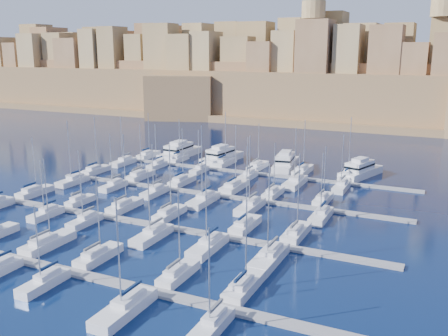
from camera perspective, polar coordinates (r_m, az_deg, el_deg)
The scene contains 52 objects.
ground at distance 102.07m, azimuth -3.55°, elevation -4.64°, with size 600.00×600.00×0.00m, color #030C32.
pontoon_near at distance 76.04m, azimuth -16.16°, elevation -11.57°, with size 84.00×2.00×0.40m, color slate.
pontoon_mid_near at distance 92.25m, azimuth -7.14°, elevation -6.60°, with size 84.00×2.00×0.40m, color slate.
pontoon_mid_far at distance 110.47m, azimuth -1.06°, elevation -3.09°, with size 84.00×2.00×0.40m, color slate.
pontoon_far at distance 129.87m, azimuth 3.22°, elevation -0.58°, with size 84.00×2.00×0.40m, color slate.
sailboat_2 at distance 87.37m, azimuth -19.51°, elevation -8.08°, with size 3.05×10.15×15.07m.
sailboat_3 at distance 80.14m, azimuth -14.17°, elevation -9.69°, with size 2.70×9.01×13.56m.
sailboat_4 at distance 72.32m, azimuth -5.28°, elevation -11.94°, with size 2.54×8.48×13.25m.
sailboat_5 at distance 68.63m, azimuth 2.31°, elevation -13.36°, with size 2.81×9.36×13.01m.
sailboat_9 at distance 73.85m, azimuth -19.87°, elevation -12.19°, with size 2.42×8.05×11.78m.
sailboat_10 at distance 64.56m, azimuth -11.27°, elevation -15.44°, with size 3.10×10.33×15.39m.
sailboat_11 at distance 60.09m, azimuth -1.41°, elevation -17.56°, with size 2.45×8.18×13.09m.
sailboat_12 at distance 118.52m, azimuth -20.82°, elevation -2.57°, with size 2.75×9.16×13.24m.
sailboat_13 at distance 108.76m, azimuth -16.12°, elevation -3.62°, with size 2.20×7.34×11.70m.
sailboat_14 at distance 103.04m, azimuth -11.30°, elevation -4.27°, with size 2.81×9.37×15.71m.
sailboat_15 at distance 97.15m, azimuth -6.25°, elevation -5.18°, with size 2.69×8.97×14.59m.
sailboat_16 at distance 90.48m, azimuth 2.44°, elevation -6.53°, with size 2.79×9.31×15.44m.
sailboat_17 at distance 87.63m, azimuth 8.24°, elevation -7.35°, with size 2.87×9.58×14.96m.
sailboat_19 at distance 102.45m, azimuth -19.65°, elevation -4.94°, with size 2.33×7.78×11.72m.
sailboat_20 at distance 96.13m, azimuth -15.59°, elevation -5.84°, with size 2.38×7.92×12.09m.
sailboat_21 at distance 86.69m, azimuth -8.21°, elevation -7.59°, with size 2.91×9.70×12.72m.
sailboat_22 at distance 81.43m, azimuth -1.82°, elevation -8.85°, with size 3.01×10.04×16.55m.
sailboat_23 at distance 77.25m, azimuth 5.17°, elevation -10.18°, with size 3.24×10.81×15.92m.
sailboat_24 at distance 134.53m, azimuth -14.43°, elevation -0.25°, with size 2.69×8.95×14.77m.
sailboat_25 at distance 126.65m, azimuth -9.56°, elevation -0.86°, with size 2.85×9.50×13.94m.
sailboat_26 at distance 120.24m, azimuth -4.83°, elevation -1.49°, with size 2.77×9.24×13.78m.
sailboat_27 at distance 114.95m, azimuth 1.18°, elevation -2.13°, with size 3.22×10.73×15.19m.
sailboat_28 at distance 110.45m, azimuth 5.62°, elevation -2.87°, with size 2.52×8.40×12.17m.
sailboat_29 at distance 107.52m, azimuth 11.23°, elevation -3.53°, with size 2.57×8.57×12.39m.
sailboat_30 at distance 125.21m, azimuth -16.87°, elevation -1.42°, with size 2.82×9.41×15.73m.
sailboat_31 at distance 118.51m, azimuth -12.50°, elevation -2.00°, with size 2.42×8.07×13.22m.
sailboat_32 at distance 111.98m, azimuth -7.91°, elevation -2.71°, with size 2.52×8.41×11.90m.
sailboat_33 at distance 105.00m, azimuth -2.35°, elevation -3.66°, with size 3.09×10.32×16.96m.
sailboat_34 at distance 100.86m, azimuth 3.02°, elevation -4.40°, with size 3.04×10.14×15.67m.
sailboat_35 at distance 97.10m, azimuth 11.04°, elevation -5.38°, with size 2.77×9.23×13.45m.
sailboat_36 at distance 150.81m, azimuth -8.64°, elevation 1.48°, with size 2.74×9.14×13.63m.
sailboat_37 at distance 144.70m, azimuth -5.17°, elevation 1.07°, with size 2.40×8.01×12.48m.
sailboat_38 at distance 139.27m, azimuth 0.05°, elevation 0.65°, with size 3.08×10.27×15.17m.
sailboat_39 at distance 135.14m, azimuth 3.85°, elevation 0.21°, with size 2.88×9.60×12.62m.
sailboat_40 at distance 131.67m, azimuth 8.98°, elevation -0.28°, with size 3.15×10.49×14.34m.
sailboat_41 at distance 128.62m, azimuth 13.95°, elevation -0.84°, with size 2.87×9.58×15.70m.
sailboat_42 at distance 142.70m, azimuth -11.39°, elevation 0.68°, with size 2.73×9.11×13.89m.
sailboat_43 at distance 137.37m, azimuth -7.64°, elevation 0.33°, with size 2.28×7.61×12.43m.
sailboat_44 at distance 131.01m, azimuth -2.81°, elevation -0.22°, with size 2.23×7.42×11.61m.
sailboat_45 at distance 124.96m, azimuth 2.78°, elevation -0.89°, with size 2.43×8.09×10.95m.
sailboat_46 at distance 119.65m, azimuth 8.13°, elevation -1.64°, with size 3.24×10.80×14.24m.
sailboat_47 at distance 118.05m, azimuth 13.27°, elevation -2.10°, with size 2.65×8.83×13.30m.
motor_yacht_a at distance 150.10m, azimuth -5.09°, elevation 1.91°, with size 5.72×17.79×5.25m.
motor_yacht_b at distance 143.00m, azimuth -0.32°, elevation 1.38°, with size 7.15×16.70×5.25m.
motor_yacht_c at distance 135.94m, azimuth 7.04°, elevation 0.64°, with size 7.00×16.52×5.25m.
motor_yacht_d at distance 131.03m, azimuth 15.32°, elevation -0.23°, with size 9.08×15.99×5.25m.
fortified_city at distance 245.37m, azimuth 14.21°, elevation 9.12°, with size 460.00×108.95×59.52m.
Camera 1 is at (46.81, -84.97, 31.72)m, focal length 40.00 mm.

